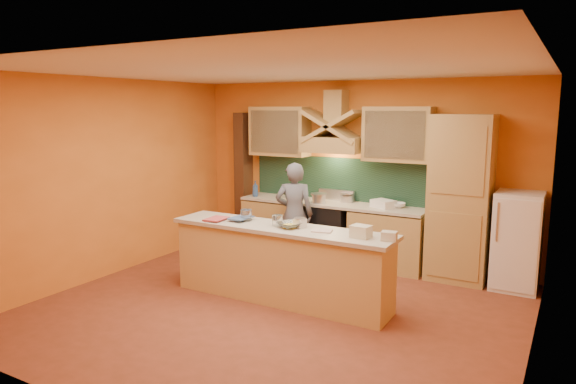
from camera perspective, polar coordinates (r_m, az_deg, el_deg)
The scene contains 36 objects.
floor at distance 6.30m, azimuth -1.43°, elevation -12.89°, with size 5.50×5.00×0.01m, color brown.
ceiling at distance 5.84m, azimuth -1.54°, elevation 13.43°, with size 5.50×5.00×0.01m, color white.
wall_back at distance 8.13m, azimuth 7.64°, elevation 2.32°, with size 5.50×0.02×2.80m, color orange.
wall_front at distance 4.03m, azimuth -20.22°, elevation -5.37°, with size 5.50×0.02×2.80m, color orange.
wall_left at distance 7.69m, azimuth -19.34°, elevation 1.47°, with size 0.02×5.00×2.80m, color orange.
wall_right at distance 5.10m, azimuth 26.09°, elevation -2.75°, with size 0.02×5.00×2.80m, color orange.
base_cabinet_left at distance 8.59m, azimuth -1.03°, elevation -3.80°, with size 1.10×0.60×0.86m, color tan.
base_cabinet_right at distance 7.82m, azimuth 11.09°, elevation -5.30°, with size 1.10×0.60×0.86m, color tan.
counter_top at distance 8.06m, azimuth 4.78°, elevation -1.29°, with size 3.00×0.62×0.04m, color beige.
stove at distance 8.15m, azimuth 4.74°, elevation -4.40°, with size 0.60×0.58×0.90m, color black.
backsplash at distance 8.26m, azimuth 5.65°, elevation 1.41°, with size 3.00×0.03×0.70m, color #173225.
range_hood at distance 7.98m, azimuth 5.03°, elevation 5.27°, with size 0.92×0.50×0.24m, color tan.
hood_chimney at distance 8.05m, azimuth 5.39°, elevation 9.43°, with size 0.30×0.30×0.50m, color tan.
upper_cabinet_left at distance 8.50m, azimuth -0.93°, elevation 6.77°, with size 1.00×0.35×0.80m, color tan.
upper_cabinet_right at distance 7.68m, azimuth 12.12°, elevation 6.28°, with size 1.00×0.35×0.80m, color tan.
pantry_column at distance 7.42m, azimuth 18.60°, elevation -0.71°, with size 0.80×0.60×2.30m, color tan.
fridge at distance 7.42m, azimuth 24.10°, elevation -4.98°, with size 0.58×0.60×1.30m, color white.
trim_column_left at distance 9.00m, azimuth -4.95°, elevation 1.44°, with size 0.20×0.30×2.30m, color #472816.
island_body at distance 6.44m, azimuth -0.83°, elevation -8.22°, with size 2.80×0.55×0.88m, color #D9B66F.
island_top at distance 6.31m, azimuth -0.84°, elevation -4.06°, with size 2.90×0.62×0.05m, color beige.
person at distance 7.76m, azimuth 0.69°, elevation -2.50°, with size 0.58×0.38×1.58m, color slate.
pot_large at distance 7.97m, azimuth 3.42°, elevation -0.86°, with size 0.21×0.21×0.15m, color silver.
pot_small at distance 8.09m, azimuth 6.55°, elevation -0.81°, with size 0.22×0.22×0.13m, color silver.
soap_bottle_a at distance 8.40m, azimuth 0.10°, elevation -0.01°, with size 0.09×0.09×0.20m, color silver.
soap_bottle_b at distance 8.55m, azimuth -3.66°, elevation 0.37°, with size 0.10×0.10×0.26m, color #2E4B7F.
bowl_back at distance 7.79m, azimuth 12.12°, elevation -1.43°, with size 0.22×0.22×0.07m, color silver.
dish_rack at distance 7.74m, azimuth 10.53°, elevation -1.28°, with size 0.31×0.25×0.11m, color white.
book_lower at distance 6.77m, azimuth -8.77°, elevation -2.91°, with size 0.23×0.31×0.03m, color #BF4446.
book_upper at distance 6.71m, azimuth -5.99°, elevation -2.78°, with size 0.22×0.30×0.02m, color #456498.
jar_large at distance 6.62m, azimuth -4.67°, elevation -2.59°, with size 0.14×0.14×0.15m, color silver.
jar_small at distance 6.33m, azimuth -1.19°, elevation -3.17°, with size 0.13×0.13×0.13m, color silver.
kitchen_scale at distance 6.24m, azimuth 1.32°, elevation -3.48°, with size 0.13×0.13×0.10m, color silver.
mixing_bowl at distance 6.22m, azimuth 0.17°, elevation -3.69°, with size 0.28×0.28×0.07m, color silver.
cloth at distance 6.06m, azimuth 3.79°, elevation -4.32°, with size 0.23×0.17×0.02m, color beige.
grocery_bag_a at distance 5.82m, azimuth 8.11°, elevation -4.36°, with size 0.21×0.17×0.14m, color beige.
grocery_bag_b at distance 5.74m, azimuth 11.17°, elevation -4.83°, with size 0.17×0.13×0.10m, color beige.
Camera 1 is at (3.01, -4.99, 2.38)m, focal length 32.00 mm.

